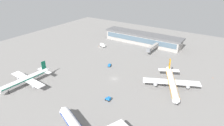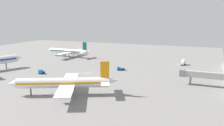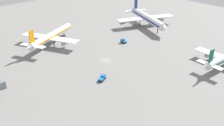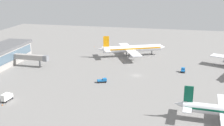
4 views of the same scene
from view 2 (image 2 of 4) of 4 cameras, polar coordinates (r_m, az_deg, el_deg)
ground at (r=138.03m, az=-5.59°, el=-2.34°), size 288.00×288.00×0.00m
airplane_at_gate at (r=101.51m, az=-10.91°, el=-4.51°), size 34.58×41.66×13.53m
airplane_taxiing at (r=193.04m, az=-9.95°, el=2.68°), size 31.60×39.36×11.97m
baggage_tug at (r=141.08m, az=-16.02°, el=-1.95°), size 3.26×2.30×2.30m
catering_truck at (r=166.08m, az=16.05°, el=0.15°), size 5.76×2.64×3.30m
pushback_tractor at (r=144.43m, az=1.95°, el=-1.30°), size 3.62×4.79×1.90m
jet_bridge at (r=119.11m, az=20.09°, el=-2.58°), size 3.37×20.91×6.74m
safety_cone_near_gate at (r=73.32m, az=1.07°, el=-14.37°), size 0.44×0.44×0.60m
safety_cone_mid_apron at (r=170.69m, az=15.94°, el=-0.04°), size 0.44×0.44×0.60m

